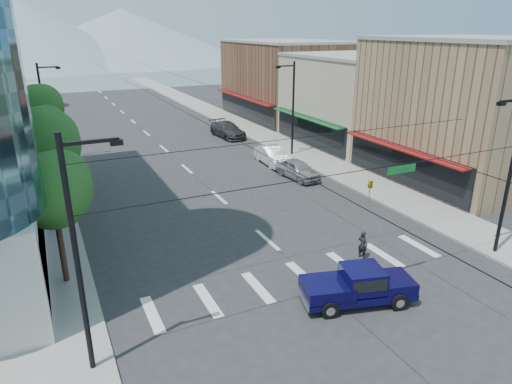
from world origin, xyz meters
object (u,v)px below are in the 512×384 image
pedestrian (363,245)px  parked_car_mid (272,156)px  pickup_truck (358,285)px  parked_car_near (298,169)px  parked_car_far (228,130)px

pedestrian → parked_car_mid: 18.66m
pickup_truck → parked_car_mid: 22.73m
pickup_truck → pedestrian: (2.96, 3.42, -0.13)m
pedestrian → parked_car_near: bearing=-32.9°
pickup_truck → parked_car_near: pickup_truck is taller
pedestrian → parked_car_far: 30.58m
pedestrian → parked_car_mid: size_ratio=0.32×
parked_car_near → pickup_truck: bearing=-117.7°
pedestrian → parked_car_far: bearing=-25.1°
pickup_truck → parked_car_mid: size_ratio=1.11×
pedestrian → parked_car_far: (4.33, 30.27, 0.06)m
parked_car_far → parked_car_near: bearing=-95.7°
pickup_truck → parked_car_mid: pickup_truck is taller
pickup_truck → parked_car_near: size_ratio=1.19×
pickup_truck → parked_car_mid: bearing=87.3°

